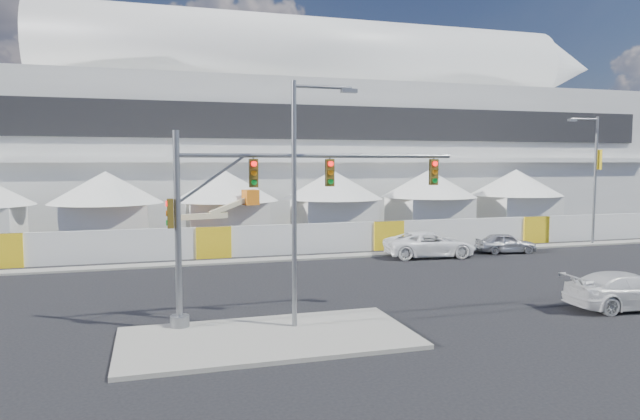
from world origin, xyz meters
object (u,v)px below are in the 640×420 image
object	(u,v)px
pickup_near	(627,291)
lot_car_b	(556,227)
lot_car_a	(561,228)
streetlight_curb	(593,171)
boom_lift	(191,234)
sedan_silver	(506,243)
traffic_mast	(246,214)
streetlight_median	(300,187)
pickup_curb	(430,244)

from	to	relation	value
pickup_near	lot_car_b	xyz separation A→B (m)	(12.89, 20.22, 0.01)
lot_car_a	streetlight_curb	distance (m)	7.20
lot_car_b	boom_lift	size ratio (longest dim) A/B	0.55
sedan_silver	boom_lift	xyz separation A→B (m)	(-20.11, 7.86, 0.41)
traffic_mast	streetlight_median	distance (m)	2.36
streetlight_median	pickup_near	bearing A→B (deg)	-4.10
sedan_silver	traffic_mast	size ratio (longest dim) A/B	0.36
traffic_mast	pickup_near	bearing A→B (deg)	-7.71
pickup_near	boom_lift	xyz separation A→B (m)	(-16.25, 21.93, 0.32)
traffic_mast	streetlight_median	size ratio (longest dim) A/B	1.27
sedan_silver	boom_lift	bearing A→B (deg)	78.57
traffic_mast	boom_lift	world-z (taller)	traffic_mast
boom_lift	streetlight_curb	bearing A→B (deg)	-27.31
traffic_mast	sedan_silver	bearing A→B (deg)	31.61
sedan_silver	lot_car_a	xyz separation A→B (m)	(9.89, 6.65, -0.03)
lot_car_b	lot_car_a	bearing A→B (deg)	-85.17
boom_lift	pickup_curb	bearing A→B (deg)	-43.31
lot_car_a	lot_car_b	distance (m)	1.00
sedan_silver	lot_car_a	world-z (taller)	sedan_silver
pickup_curb	boom_lift	world-z (taller)	boom_lift
streetlight_curb	sedan_silver	bearing A→B (deg)	-169.48
lot_car_a	streetlight_median	xyz separation A→B (m)	(-27.52, -19.74, 4.56)
sedan_silver	pickup_curb	bearing A→B (deg)	99.99
pickup_near	streetlight_median	bearing A→B (deg)	91.10
streetlight_curb	boom_lift	distance (m)	29.42
traffic_mast	streetlight_curb	bearing A→B (deg)	25.97
lot_car_a	traffic_mast	size ratio (longest dim) A/B	0.35
sedan_silver	streetlight_median	bearing A→B (deg)	136.49
sedan_silver	streetlight_median	xyz separation A→B (m)	(-17.63, -13.08, 4.53)
sedan_silver	streetlight_curb	xyz separation A→B (m)	(8.29, 1.54, 4.78)
lot_car_a	lot_car_b	size ratio (longest dim) A/B	0.86
pickup_near	boom_lift	world-z (taller)	boom_lift
streetlight_curb	pickup_curb	bearing A→B (deg)	-173.67
boom_lift	lot_car_a	bearing A→B (deg)	-17.06
pickup_curb	streetlight_curb	world-z (taller)	streetlight_curb
traffic_mast	streetlight_curb	distance (m)	30.86
lot_car_a	streetlight_curb	size ratio (longest dim) A/B	0.41
pickup_curb	streetlight_curb	size ratio (longest dim) A/B	0.62
pickup_near	boom_lift	distance (m)	27.30
lot_car_a	streetlight_median	distance (m)	34.17
lot_car_b	streetlight_median	size ratio (longest dim) A/B	0.51
streetlight_curb	lot_car_a	bearing A→B (deg)	72.64
sedan_silver	streetlight_curb	world-z (taller)	streetlight_curb
pickup_curb	lot_car_a	world-z (taller)	pickup_curb
lot_car_a	traffic_mast	distance (m)	34.91
streetlight_median	streetlight_curb	size ratio (longest dim) A/B	0.94
pickup_curb	streetlight_median	xyz separation A→B (m)	(-11.99, -13.08, 4.39)
pickup_near	streetlight_curb	xyz separation A→B (m)	(12.14, 15.61, 4.69)
lot_car_b	boom_lift	distance (m)	29.19
pickup_curb	pickup_near	world-z (taller)	pickup_curb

